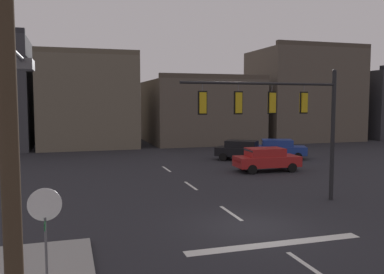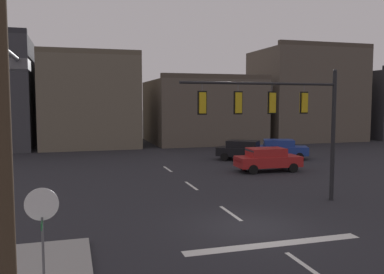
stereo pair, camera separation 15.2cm
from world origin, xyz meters
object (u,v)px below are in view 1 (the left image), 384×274
Objects in this scene: signal_mast_near_side at (283,111)px; car_lot_farside at (278,148)px; stop_sign at (45,218)px; car_lot_middle at (243,150)px; car_lot_nearside at (266,159)px; utility_pole at (8,73)px.

signal_mast_near_side reaches higher than car_lot_farside.
stop_sign reaches higher than car_lot_middle.
car_lot_nearside is 0.95× the size of car_lot_farside.
signal_mast_near_side is 15.94m from car_lot_farside.
utility_pole reaches higher than car_lot_farside.
car_lot_nearside is at bearing 48.72° from stop_sign.
car_lot_middle is at bearing 179.97° from car_lot_farside.
car_lot_nearside and car_lot_middle have the same top height.
utility_pole is at bearing -134.12° from signal_mast_near_side.
car_lot_middle is 28.51m from utility_pole.
stop_sign reaches higher than car_lot_farside.
car_lot_middle is 0.96× the size of car_lot_farside.
car_lot_farside is (3.84, 5.31, 0.00)m from car_lot_nearside.
stop_sign is at bearing -129.97° from car_lot_farside.
car_lot_farside is at bearing 61.72° from signal_mast_near_side.
signal_mast_near_side is 0.80× the size of utility_pole.
stop_sign is 0.29× the size of utility_pole.
car_lot_middle is (14.13, 20.73, -1.29)m from stop_sign.
car_lot_nearside and car_lot_farside have the same top height.
signal_mast_near_side is 14.71m from utility_pole.
car_lot_nearside is at bearing -96.41° from car_lot_middle.
car_lot_nearside is 23.80m from utility_pole.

